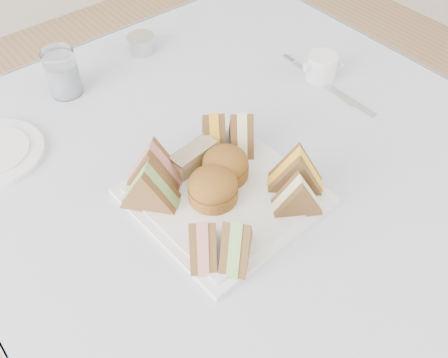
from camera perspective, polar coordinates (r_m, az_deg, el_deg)
floor at (r=1.57m, az=0.79°, el=-16.36°), size 4.00×4.00×0.00m
table at (r=1.25m, az=0.97°, el=-8.83°), size 0.90×0.90×0.74m
tablecloth at (r=0.97m, az=1.24°, el=3.58°), size 1.02×1.02×0.01m
serving_plate at (r=0.87m, az=0.00°, el=-1.97°), size 0.30×0.30×0.01m
sandwich_fl_a at (r=0.76m, az=-2.44°, el=-6.72°), size 0.08×0.09×0.08m
sandwich_fl_b at (r=0.76m, az=1.44°, el=-6.83°), size 0.09×0.09×0.08m
sandwich_fr_a at (r=0.85m, az=8.35°, el=1.19°), size 0.10×0.10×0.09m
sandwich_fr_b at (r=0.82m, az=8.47°, el=-1.66°), size 0.09×0.08×0.08m
sandwich_bl_a at (r=0.83m, az=-8.61°, el=-0.68°), size 0.10×0.11×0.09m
sandwich_bl_b at (r=0.86m, az=-8.08°, el=1.83°), size 0.10×0.10×0.09m
sandwich_br_a at (r=0.92m, az=2.01°, el=5.62°), size 0.09×0.10×0.08m
sandwich_br_b at (r=0.93m, az=-1.17°, el=5.68°), size 0.08×0.09×0.08m
scone_left at (r=0.84m, az=-1.28°, el=-0.92°), size 0.09×0.09×0.06m
scone_right at (r=0.87m, az=0.15°, el=1.63°), size 0.11×0.11×0.06m
pastry_slice at (r=0.90m, az=-3.47°, el=2.47°), size 0.09×0.05×0.04m
water_glass at (r=1.12m, az=-18.00°, el=11.49°), size 0.07×0.07×0.10m
tea_strainer at (r=1.23m, az=-9.42°, el=14.90°), size 0.07×0.07×0.04m
knife at (r=1.11m, az=13.44°, el=9.25°), size 0.01×0.17×0.00m
fork at (r=1.14m, az=11.14°, el=10.74°), size 0.02×0.19×0.00m
creamer_jug at (r=1.14m, az=11.08°, el=12.45°), size 0.08×0.08×0.06m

